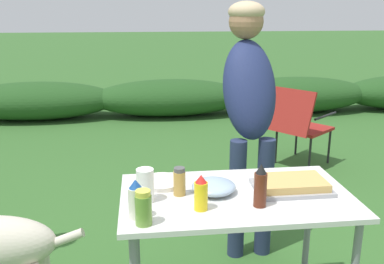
# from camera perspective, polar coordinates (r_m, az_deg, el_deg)

# --- Properties ---
(shrub_hedge) EXTENTS (14.40, 0.90, 0.56)m
(shrub_hedge) POSITION_cam_1_polar(r_m,az_deg,el_deg) (6.61, -2.97, 4.61)
(shrub_hedge) COLOR #234C1E
(shrub_hedge) RESTS_ON ground
(folding_table) EXTENTS (1.10, 0.64, 0.74)m
(folding_table) POSITION_cam_1_polar(r_m,az_deg,el_deg) (2.11, 5.86, -10.14)
(folding_table) COLOR silver
(folding_table) RESTS_ON ground
(food_tray) EXTENTS (0.37, 0.24, 0.06)m
(food_tray) POSITION_cam_1_polar(r_m,az_deg,el_deg) (2.16, 13.12, -6.86)
(food_tray) COLOR #9E9EA3
(food_tray) RESTS_ON folding_table
(plate_stack) EXTENTS (0.22, 0.22, 0.02)m
(plate_stack) POSITION_cam_1_polar(r_m,az_deg,el_deg) (2.17, -4.11, -6.70)
(plate_stack) COLOR white
(plate_stack) RESTS_ON folding_table
(mixing_bowl) EXTENTS (0.21, 0.21, 0.06)m
(mixing_bowl) POSITION_cam_1_polar(r_m,az_deg,el_deg) (2.08, 2.91, -7.27)
(mixing_bowl) COLOR #99B2CC
(mixing_bowl) RESTS_ON folding_table
(paper_cup_stack) EXTENTS (0.08, 0.08, 0.16)m
(paper_cup_stack) POSITION_cam_1_polar(r_m,az_deg,el_deg) (1.98, -6.25, -7.07)
(paper_cup_stack) COLOR white
(paper_cup_stack) RESTS_ON folding_table
(spice_jar) EXTENTS (0.06, 0.06, 0.14)m
(spice_jar) POSITION_cam_1_polar(r_m,az_deg,el_deg) (2.03, -1.69, -6.63)
(spice_jar) COLOR #B2893D
(spice_jar) RESTS_ON folding_table
(mayo_bottle) EXTENTS (0.07, 0.07, 0.17)m
(mayo_bottle) POSITION_cam_1_polar(r_m,az_deg,el_deg) (1.83, -7.48, -8.93)
(mayo_bottle) COLOR silver
(mayo_bottle) RESTS_ON folding_table
(mustard_bottle) EXTENTS (0.06, 0.06, 0.16)m
(mustard_bottle) POSITION_cam_1_polar(r_m,az_deg,el_deg) (1.89, 1.20, -8.16)
(mustard_bottle) COLOR yellow
(mustard_bottle) RESTS_ON folding_table
(relish_jar) EXTENTS (0.07, 0.07, 0.15)m
(relish_jar) POSITION_cam_1_polar(r_m,az_deg,el_deg) (1.78, -6.49, -10.02)
(relish_jar) COLOR olive
(relish_jar) RESTS_ON folding_table
(bbq_sauce_bottle) EXTENTS (0.06, 0.06, 0.20)m
(bbq_sauce_bottle) POSITION_cam_1_polar(r_m,az_deg,el_deg) (1.93, 9.11, -7.16)
(bbq_sauce_bottle) COLOR #562314
(bbq_sauce_bottle) RESTS_ON folding_table
(standing_person_in_olive_jacket) EXTENTS (0.36, 0.48, 1.64)m
(standing_person_in_olive_jacket) POSITION_cam_1_polar(r_m,az_deg,el_deg) (2.76, 7.61, 4.50)
(standing_person_in_olive_jacket) COLOR #232D4C
(standing_person_in_olive_jacket) RESTS_ON ground
(camp_chair_green_behind_table) EXTENTS (0.75, 0.73, 0.83)m
(camp_chair_green_behind_table) POSITION_cam_1_polar(r_m,az_deg,el_deg) (4.53, 14.07, 1.22)
(camp_chair_green_behind_table) COLOR maroon
(camp_chair_green_behind_table) RESTS_ON ground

